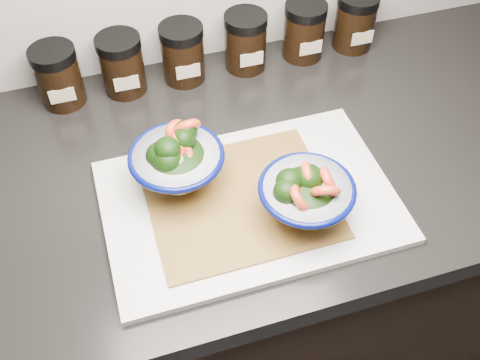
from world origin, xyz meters
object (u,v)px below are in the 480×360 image
object	(u,v)px
spice_jar_b	(122,64)
spice_jar_d	(245,41)
spice_jar_a	(58,76)
spice_jar_f	(355,21)
bowl_left	(177,162)
bowl_right	(305,195)
spice_jar_c	(183,53)
spice_jar_e	(304,31)
cutting_board	(249,201)

from	to	relation	value
spice_jar_b	spice_jar_d	distance (m)	0.24
spice_jar_a	spice_jar_f	xyz separation A→B (m)	(0.58, 0.00, 0.00)
bowl_left	spice_jar_b	distance (m)	0.28
bowl_right	spice_jar_f	bearing A→B (deg)	56.18
spice_jar_d	spice_jar_c	bearing A→B (deg)	180.00
bowl_right	spice_jar_e	xyz separation A→B (m)	(0.15, 0.39, -0.00)
spice_jar_f	spice_jar_a	bearing A→B (deg)	180.00
spice_jar_a	spice_jar_f	distance (m)	0.58
spice_jar_b	spice_jar_f	size ratio (longest dim) A/B	1.00
cutting_board	spice_jar_a	distance (m)	0.42
spice_jar_d	spice_jar_e	xyz separation A→B (m)	(0.12, 0.00, 0.00)
cutting_board	bowl_right	bearing A→B (deg)	-39.57
bowl_left	spice_jar_e	world-z (taller)	bowl_left
spice_jar_c	spice_jar_e	size ratio (longest dim) A/B	1.00
cutting_board	spice_jar_f	size ratio (longest dim) A/B	3.98
spice_jar_b	spice_jar_c	bearing A→B (deg)	0.00
spice_jar_e	spice_jar_b	bearing A→B (deg)	180.00
spice_jar_b	spice_jar_d	world-z (taller)	same
spice_jar_c	spice_jar_d	xyz separation A→B (m)	(0.12, 0.00, 0.00)
spice_jar_c	spice_jar_d	world-z (taller)	same
spice_jar_d	spice_jar_e	bearing A→B (deg)	0.00
cutting_board	spice_jar_b	xyz separation A→B (m)	(-0.14, 0.34, 0.05)
bowl_left	cutting_board	bearing A→B (deg)	-32.64
spice_jar_c	bowl_right	bearing A→B (deg)	-77.13
spice_jar_d	bowl_right	bearing A→B (deg)	-94.89
bowl_right	spice_jar_a	world-z (taller)	bowl_right
spice_jar_d	spice_jar_f	size ratio (longest dim) A/B	1.00
spice_jar_a	spice_jar_d	size ratio (longest dim) A/B	1.00
bowl_left	spice_jar_c	distance (m)	0.28
spice_jar_a	spice_jar_b	distance (m)	0.11
bowl_left	spice_jar_c	size ratio (longest dim) A/B	1.31
spice_jar_f	cutting_board	bearing A→B (deg)	-134.44
cutting_board	spice_jar_a	bearing A→B (deg)	126.70
bowl_left	spice_jar_d	bearing A→B (deg)	54.20
bowl_right	spice_jar_f	xyz separation A→B (m)	(0.26, 0.39, -0.00)
spice_jar_b	spice_jar_e	size ratio (longest dim) A/B	1.00
bowl_left	spice_jar_b	bearing A→B (deg)	98.18
spice_jar_a	spice_jar_e	distance (m)	0.47
spice_jar_f	bowl_left	bearing A→B (deg)	-147.28
spice_jar_d	spice_jar_e	world-z (taller)	same
cutting_board	spice_jar_d	bearing A→B (deg)	73.33
spice_jar_f	spice_jar_c	bearing A→B (deg)	180.00
spice_jar_a	cutting_board	bearing A→B (deg)	-53.30
bowl_right	spice_jar_e	bearing A→B (deg)	68.57
bowl_right	spice_jar_e	size ratio (longest dim) A/B	1.27
bowl_left	spice_jar_b	size ratio (longest dim) A/B	1.31
spice_jar_b	spice_jar_c	distance (m)	0.11
bowl_left	spice_jar_f	world-z (taller)	bowl_left
spice_jar_b	spice_jar_d	xyz separation A→B (m)	(0.24, 0.00, 0.00)
cutting_board	bowl_left	bearing A→B (deg)	147.36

